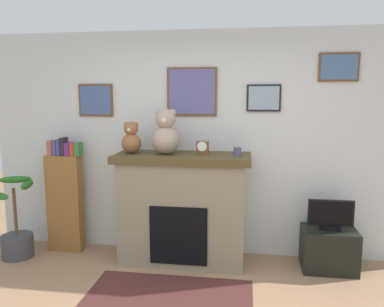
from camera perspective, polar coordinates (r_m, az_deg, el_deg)
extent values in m
cube|color=silver|center=(4.40, 2.01, 1.47)|extent=(5.20, 0.12, 2.60)
cube|color=brown|center=(4.31, -0.02, 9.42)|extent=(0.57, 0.02, 0.55)
cube|color=#595892|center=(4.30, -0.05, 9.42)|extent=(0.53, 0.00, 0.51)
cube|color=brown|center=(4.39, 21.55, 12.20)|extent=(0.42, 0.02, 0.31)
cube|color=#45658B|center=(4.38, 21.58, 12.21)|extent=(0.38, 0.00, 0.27)
cube|color=black|center=(4.27, 10.91, 8.34)|extent=(0.37, 0.02, 0.30)
cube|color=#869CB3|center=(4.26, 10.91, 8.33)|extent=(0.33, 0.00, 0.26)
cube|color=brown|center=(4.62, -14.49, 7.90)|extent=(0.42, 0.02, 0.38)
cube|color=#42598C|center=(4.61, -14.55, 7.90)|extent=(0.38, 0.00, 0.34)
cube|color=gray|center=(4.25, -1.41, -8.84)|extent=(1.37, 0.58, 1.15)
cube|color=#4D3F21|center=(4.10, -1.44, -0.64)|extent=(1.49, 0.64, 0.08)
cube|color=black|center=(4.03, -2.11, -12.49)|extent=(0.62, 0.02, 0.63)
cube|color=brown|center=(4.78, -18.80, -7.20)|extent=(0.41, 0.16, 1.17)
cube|color=#945C49|center=(4.71, -20.66, 0.84)|extent=(0.06, 0.13, 0.18)
cube|color=#62376F|center=(4.68, -20.04, 0.83)|extent=(0.05, 0.13, 0.18)
cube|color=#2E4388|center=(4.65, -19.49, 0.93)|extent=(0.04, 0.13, 0.20)
cube|color=#271F24|center=(4.63, -18.95, 1.02)|extent=(0.04, 0.13, 0.21)
cube|color=#612971|center=(4.61, -18.30, 0.66)|extent=(0.06, 0.13, 0.16)
cube|color=#BB3726|center=(4.58, -17.62, 0.63)|extent=(0.05, 0.13, 0.15)
cube|color=#357338|center=(4.56, -16.95, 0.65)|extent=(0.06, 0.13, 0.16)
cylinder|color=#3F3F44|center=(4.92, -25.10, -12.65)|extent=(0.35, 0.35, 0.26)
cylinder|color=brown|center=(4.79, -25.42, -8.04)|extent=(0.04, 0.04, 0.56)
ellipsoid|color=#23641F|center=(4.67, -23.89, -4.38)|extent=(0.20, 0.37, 0.08)
ellipsoid|color=#266B20|center=(4.82, -25.42, -3.61)|extent=(0.37, 0.23, 0.08)
cube|color=black|center=(4.39, 20.16, -13.57)|extent=(0.56, 0.40, 0.45)
cube|color=black|center=(4.31, 20.33, -10.53)|extent=(0.20, 0.14, 0.04)
cube|color=black|center=(4.26, 20.44, -8.49)|extent=(0.47, 0.03, 0.28)
cube|color=black|center=(4.25, 20.49, -8.55)|extent=(0.43, 0.00, 0.24)
cube|color=#4D2623|center=(3.61, -4.15, -22.13)|extent=(1.56, 1.15, 0.01)
cylinder|color=#4C517A|center=(4.02, 6.94, 0.33)|extent=(0.08, 0.08, 0.09)
cube|color=brown|center=(4.04, 1.62, 0.83)|extent=(0.13, 0.09, 0.15)
cylinder|color=white|center=(3.99, 1.54, 1.07)|extent=(0.10, 0.01, 0.10)
sphere|color=#915C38|center=(4.20, -9.24, 1.53)|extent=(0.22, 0.22, 0.22)
sphere|color=#915C38|center=(4.18, -9.30, 3.79)|extent=(0.16, 0.16, 0.16)
sphere|color=#915C38|center=(4.20, -10.04, 4.44)|extent=(0.06, 0.06, 0.06)
sphere|color=#915C38|center=(4.16, -8.58, 4.44)|extent=(0.06, 0.06, 0.06)
sphere|color=beige|center=(4.12, -9.56, 3.60)|extent=(0.05, 0.05, 0.05)
sphere|color=tan|center=(4.09, -4.02, 2.06)|extent=(0.31, 0.31, 0.31)
sphere|color=tan|center=(4.07, -4.06, 5.31)|extent=(0.22, 0.22, 0.22)
sphere|color=tan|center=(4.09, -5.14, 6.24)|extent=(0.08, 0.08, 0.08)
sphere|color=tan|center=(4.05, -2.99, 6.24)|extent=(0.08, 0.08, 0.08)
sphere|color=beige|center=(3.99, -4.33, 5.07)|extent=(0.07, 0.07, 0.07)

